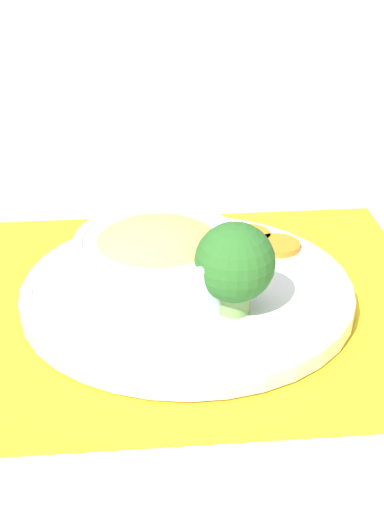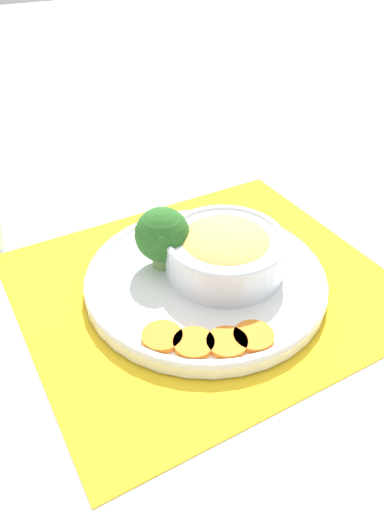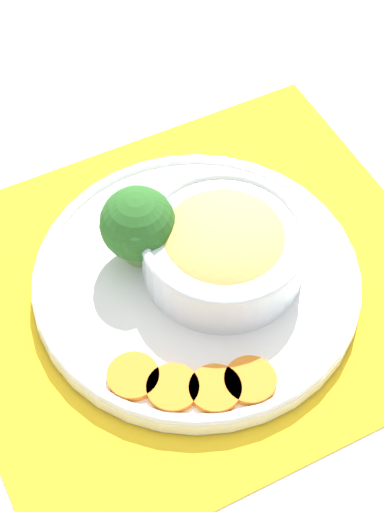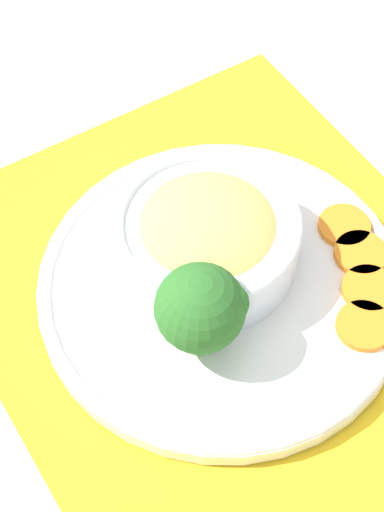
# 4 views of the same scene
# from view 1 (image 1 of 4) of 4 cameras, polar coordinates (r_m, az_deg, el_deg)

# --- Properties ---
(ground_plane) EXTENTS (4.00, 4.00, 0.00)m
(ground_plane) POSITION_cam_1_polar(r_m,az_deg,el_deg) (0.81, -0.31, -3.33)
(ground_plane) COLOR white
(placemat) EXTENTS (0.44, 0.50, 0.00)m
(placemat) POSITION_cam_1_polar(r_m,az_deg,el_deg) (0.81, -0.31, -3.21)
(placemat) COLOR yellow
(placemat) RESTS_ON ground_plane
(plate) EXTENTS (0.31, 0.31, 0.02)m
(plate) POSITION_cam_1_polar(r_m,az_deg,el_deg) (0.80, -0.31, -2.39)
(plate) COLOR white
(plate) RESTS_ON placemat
(bowl) EXTENTS (0.15, 0.15, 0.06)m
(bowl) POSITION_cam_1_polar(r_m,az_deg,el_deg) (0.79, -2.28, -0.08)
(bowl) COLOR silver
(bowl) RESTS_ON plate
(broccoli_floret) EXTENTS (0.07, 0.07, 0.08)m
(broccoli_floret) POSITION_cam_1_polar(r_m,az_deg,el_deg) (0.74, 2.89, -0.47)
(broccoli_floret) COLOR #759E51
(broccoli_floret) RESTS_ON plate
(carrot_slice_near) EXTENTS (0.05, 0.05, 0.01)m
(carrot_slice_near) POSITION_cam_1_polar(r_m,az_deg,el_deg) (0.88, 5.72, 0.70)
(carrot_slice_near) COLOR orange
(carrot_slice_near) RESTS_ON plate
(carrot_slice_middle) EXTENTS (0.05, 0.05, 0.01)m
(carrot_slice_middle) POSITION_cam_1_polar(r_m,az_deg,el_deg) (0.90, 3.79, 1.36)
(carrot_slice_middle) COLOR orange
(carrot_slice_middle) RESTS_ON plate
(carrot_slice_far) EXTENTS (0.05, 0.05, 0.01)m
(carrot_slice_far) POSITION_cam_1_polar(r_m,az_deg,el_deg) (0.91, 1.61, 1.75)
(carrot_slice_far) COLOR orange
(carrot_slice_far) RESTS_ON plate
(carrot_slice_extra) EXTENTS (0.05, 0.05, 0.01)m
(carrot_slice_extra) POSITION_cam_1_polar(r_m,az_deg,el_deg) (0.91, -0.70, 1.85)
(carrot_slice_extra) COLOR orange
(carrot_slice_extra) RESTS_ON plate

